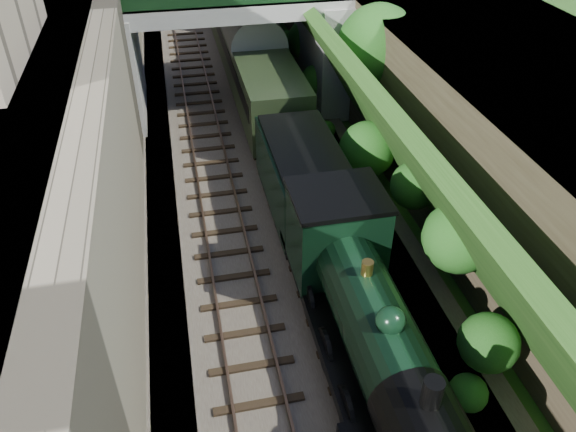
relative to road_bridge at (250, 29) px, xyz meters
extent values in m
cube|color=#473F38|center=(-0.94, -4.00, -3.98)|extent=(10.00, 90.00, 0.20)
cube|color=#756B56|center=(-6.44, -4.00, -0.58)|extent=(1.00, 90.00, 7.00)
cube|color=#262628|center=(-9.94, -4.00, -0.58)|extent=(6.00, 90.00, 7.00)
cube|color=#262628|center=(8.56, -4.00, -0.95)|extent=(8.00, 90.00, 6.25)
cube|color=#1E4714|center=(4.06, -4.00, -1.38)|extent=(4.02, 90.00, 6.36)
sphere|color=#194C14|center=(3.29, -19.79, -2.42)|extent=(1.66, 1.66, 1.66)
sphere|color=#194C14|center=(3.86, -16.45, -1.49)|extent=(2.27, 2.27, 2.27)
sphere|color=#194C14|center=(3.77, -13.20, -1.63)|extent=(1.75, 1.75, 1.75)
sphere|color=#194C14|center=(3.37, -9.30, -2.29)|extent=(2.37, 2.37, 2.37)
sphere|color=#194C14|center=(4.33, -6.33, -0.73)|extent=(1.49, 1.49, 1.49)
sphere|color=#194C14|center=(5.21, -3.76, 0.70)|extent=(1.98, 1.98, 1.98)
sphere|color=#194C14|center=(3.22, -1.41, -2.53)|extent=(1.78, 1.78, 1.78)
sphere|color=#194C14|center=(3.72, 2.71, -1.73)|extent=(2.34, 2.34, 2.34)
sphere|color=#194C14|center=(3.03, 5.21, -2.85)|extent=(1.81, 1.81, 1.81)
sphere|color=#194C14|center=(3.38, 11.62, -2.28)|extent=(1.36, 1.36, 1.36)
sphere|color=#194C14|center=(2.66, 13.12, -3.44)|extent=(2.35, 2.35, 2.35)
cube|color=black|center=(-2.94, -4.00, -3.84)|extent=(2.50, 90.00, 0.07)
cube|color=brown|center=(-3.66, -4.00, -3.75)|extent=(0.08, 90.00, 0.14)
cube|color=brown|center=(-2.23, -4.00, -3.75)|extent=(0.08, 90.00, 0.14)
cube|color=black|center=(0.26, -4.00, -3.84)|extent=(2.50, 90.00, 0.07)
cube|color=brown|center=(-0.46, -4.00, -3.75)|extent=(0.08, 90.00, 0.14)
cube|color=brown|center=(0.97, -4.00, -3.75)|extent=(0.08, 90.00, 0.14)
cube|color=gray|center=(-6.44, 0.00, -1.23)|extent=(1.40, 6.40, 5.70)
cube|color=gray|center=(4.26, 0.00, -1.23)|extent=(2.40, 6.40, 5.70)
cylinder|color=black|center=(4.86, -5.60, -1.88)|extent=(0.30, 0.30, 4.40)
sphere|color=#194C14|center=(4.86, -5.60, 0.72)|extent=(3.60, 3.60, 3.60)
sphere|color=#194C14|center=(5.36, -4.80, 0.12)|extent=(2.40, 2.40, 2.40)
cube|color=black|center=(0.26, -19.16, -3.58)|extent=(2.40, 8.40, 0.60)
cube|color=black|center=(0.26, -18.16, -3.03)|extent=(2.70, 10.00, 0.35)
cylinder|color=black|center=(0.26, -18.96, -1.73)|extent=(1.90, 5.60, 1.90)
cylinder|color=black|center=(0.26, -22.26, -1.73)|extent=(1.96, 1.80, 1.96)
cylinder|color=black|center=(0.26, -22.26, -0.53)|extent=(0.44, 0.44, 0.90)
sphere|color=black|center=(0.26, -19.96, -0.73)|extent=(0.76, 0.76, 0.76)
cylinder|color=#A57F33|center=(0.26, -18.16, -0.63)|extent=(0.32, 0.32, 0.50)
cube|color=black|center=(0.26, -15.36, -1.58)|extent=(2.75, 2.40, 2.80)
cube|color=black|center=(0.26, -15.36, -0.13)|extent=(2.85, 2.50, 0.15)
cube|color=black|center=(0.26, -10.96, -3.63)|extent=(2.30, 6.00, 0.50)
cube|color=black|center=(0.26, -10.96, -3.38)|extent=(2.60, 6.00, 0.50)
cube|color=black|center=(0.26, -10.96, -2.18)|extent=(2.70, 6.00, 2.40)
cube|color=black|center=(0.26, -10.96, -0.93)|extent=(2.50, 5.60, 0.20)
cube|color=black|center=(0.26, 1.64, -3.68)|extent=(2.30, 17.00, 0.40)
cube|color=black|center=(0.26, 1.64, -3.43)|extent=(2.50, 17.00, 0.50)
cube|color=#23301B|center=(0.26, 1.64, -1.93)|extent=(2.80, 18.00, 2.70)
cube|color=slate|center=(0.26, 1.64, -0.43)|extent=(2.90, 18.00, 0.50)
camera|label=1|loc=(-4.11, -28.59, 9.25)|focal=35.00mm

